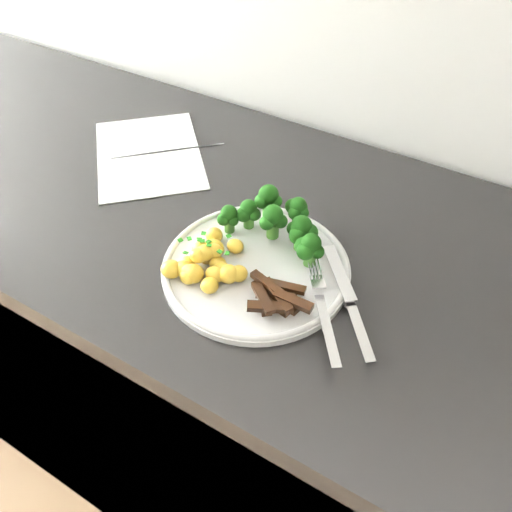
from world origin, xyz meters
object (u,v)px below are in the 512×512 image
at_px(counter, 238,376).
at_px(broccoli, 280,221).
at_px(plate, 256,267).
at_px(fork, 324,313).
at_px(recipe_paper, 149,154).
at_px(potatoes, 206,263).
at_px(beef_strips, 275,297).
at_px(knife, 353,313).

bearing_deg(counter, broccoli, -7.35).
height_order(plate, fork, fork).
height_order(recipe_paper, potatoes, potatoes).
bearing_deg(recipe_paper, counter, -17.88).
height_order(recipe_paper, broccoli, broccoli).
xyz_separation_m(plate, potatoes, (-0.06, -0.04, 0.02)).
bearing_deg(potatoes, plate, 37.39).
distance_m(counter, beef_strips, 0.53).
relative_size(plate, fork, 1.67).
bearing_deg(recipe_paper, knife, -18.59).
bearing_deg(fork, knife, 40.23).
bearing_deg(beef_strips, plate, 141.33).
bearing_deg(fork, plate, 164.52).
bearing_deg(broccoli, counter, 172.65).
bearing_deg(knife, potatoes, -170.67).
bearing_deg(beef_strips, counter, 140.74).
xyz_separation_m(plate, beef_strips, (0.06, -0.05, 0.01)).
xyz_separation_m(potatoes, knife, (0.22, 0.04, -0.01)).
relative_size(plate, broccoli, 1.57).
height_order(recipe_paper, plate, plate).
relative_size(broccoli, beef_strips, 1.72).
relative_size(recipe_paper, beef_strips, 3.18).
height_order(counter, beef_strips, beef_strips).
bearing_deg(plate, counter, 140.40).
bearing_deg(counter, plate, -39.60).
relative_size(recipe_paper, plate, 1.18).
distance_m(counter, broccoli, 0.53).
distance_m(recipe_paper, potatoes, 0.34).
distance_m(recipe_paper, knife, 0.52).
relative_size(fork, knife, 0.97).
height_order(plate, potatoes, potatoes).
bearing_deg(plate, potatoes, -142.61).
distance_m(counter, knife, 0.55).
relative_size(broccoli, fork, 1.07).
xyz_separation_m(recipe_paper, knife, (0.49, -0.17, 0.01)).
bearing_deg(beef_strips, fork, 8.99).
xyz_separation_m(potatoes, fork, (0.18, 0.01, -0.01)).
height_order(broccoli, potatoes, broccoli).
relative_size(broccoli, knife, 1.04).
distance_m(beef_strips, fork, 0.07).
xyz_separation_m(counter, knife, (0.26, -0.09, 0.48)).
bearing_deg(fork, counter, 152.66).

